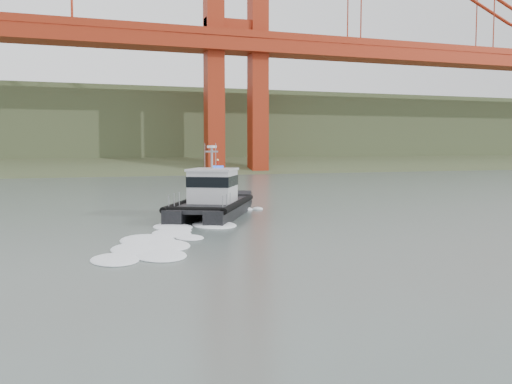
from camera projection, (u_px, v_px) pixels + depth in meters
ground at (278, 268)px, 22.58m from camera, size 400.00×400.00×0.00m
headlands at (89, 137)px, 139.92m from camera, size 500.00×105.36×27.12m
patrol_boat at (212, 198)px, 38.98m from camera, size 8.22×10.92×5.03m
nav_buoy at (218, 176)px, 74.92m from camera, size 1.59×1.59×3.31m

